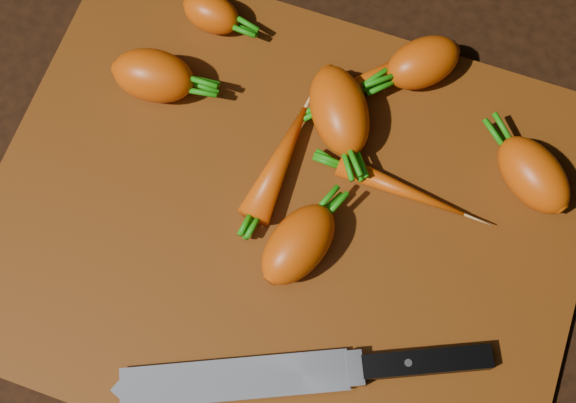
% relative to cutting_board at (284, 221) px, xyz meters
% --- Properties ---
extents(ground, '(2.00, 2.00, 0.01)m').
position_rel_cutting_board_xyz_m(ground, '(0.00, 0.00, -0.01)').
color(ground, black).
extents(cutting_board, '(0.50, 0.40, 0.01)m').
position_rel_cutting_board_xyz_m(cutting_board, '(0.00, 0.00, 0.00)').
color(cutting_board, '#69330D').
rests_on(cutting_board, ground).
extents(carrot_0, '(0.08, 0.05, 0.05)m').
position_rel_cutting_board_xyz_m(carrot_0, '(-0.15, 0.08, 0.03)').
color(carrot_0, '#C74605').
rests_on(carrot_0, cutting_board).
extents(carrot_1, '(0.09, 0.10, 0.05)m').
position_rel_cutting_board_xyz_m(carrot_1, '(0.02, 0.10, 0.03)').
color(carrot_1, '#C74605').
rests_on(carrot_1, cutting_board).
extents(carrot_2, '(0.07, 0.09, 0.05)m').
position_rel_cutting_board_xyz_m(carrot_2, '(0.02, -0.02, 0.03)').
color(carrot_2, '#C74605').
rests_on(carrot_2, cutting_board).
extents(carrot_3, '(0.08, 0.08, 0.04)m').
position_rel_cutting_board_xyz_m(carrot_3, '(0.07, 0.17, 0.03)').
color(carrot_3, '#C74605').
rests_on(carrot_3, cutting_board).
extents(carrot_4, '(0.06, 0.04, 0.04)m').
position_rel_cutting_board_xyz_m(carrot_4, '(-0.13, 0.16, 0.02)').
color(carrot_4, '#C74605').
rests_on(carrot_4, cutting_board).
extents(carrot_5, '(0.09, 0.08, 0.04)m').
position_rel_cutting_board_xyz_m(carrot_5, '(0.19, 0.10, 0.03)').
color(carrot_5, '#C74605').
rests_on(carrot_5, cutting_board).
extents(carrot_6, '(0.08, 0.10, 0.02)m').
position_rel_cutting_board_xyz_m(carrot_6, '(0.03, 0.15, 0.02)').
color(carrot_6, '#C74605').
rests_on(carrot_6, cutting_board).
extents(carrot_7, '(0.11, 0.03, 0.02)m').
position_rel_cutting_board_xyz_m(carrot_7, '(0.09, 0.05, 0.02)').
color(carrot_7, '#C74605').
rests_on(carrot_7, cutting_board).
extents(carrot_8, '(0.04, 0.11, 0.03)m').
position_rel_cutting_board_xyz_m(carrot_8, '(-0.02, 0.04, 0.02)').
color(carrot_8, '#C74605').
rests_on(carrot_8, cutting_board).
extents(knife, '(0.28, 0.14, 0.02)m').
position_rel_cutting_board_xyz_m(knife, '(0.02, -0.13, 0.01)').
color(knife, gray).
rests_on(knife, cutting_board).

